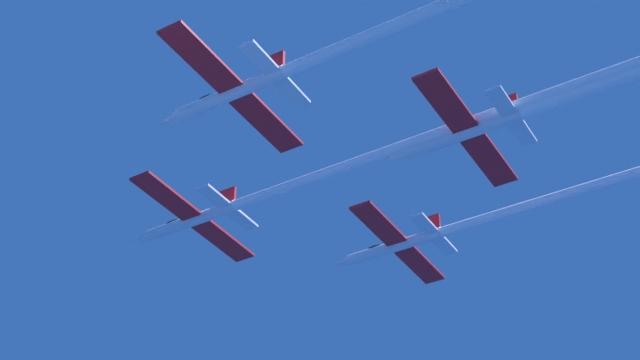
# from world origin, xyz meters

# --- Properties ---
(jet_lead) EXTENTS (18.02, 57.00, 2.98)m
(jet_lead) POSITION_xyz_m (-0.22, -16.20, -0.09)
(jet_lead) COLOR white
(jet_left_wing) EXTENTS (18.02, 53.40, 2.98)m
(jet_left_wing) POSITION_xyz_m (-14.96, -29.98, -0.71)
(jet_left_wing) COLOR white
(jet_right_wing) EXTENTS (18.02, 52.98, 2.98)m
(jet_right_wing) POSITION_xyz_m (15.47, -29.95, 0.23)
(jet_right_wing) COLOR white
(jet_slot) EXTENTS (18.02, 52.58, 2.98)m
(jet_slot) POSITION_xyz_m (0.17, -44.38, -0.73)
(jet_slot) COLOR white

